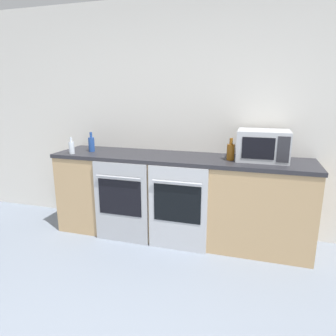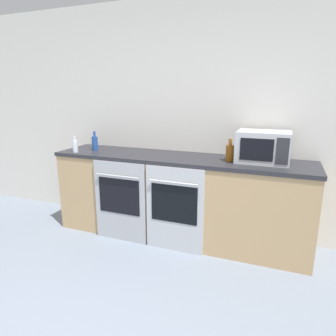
# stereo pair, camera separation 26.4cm
# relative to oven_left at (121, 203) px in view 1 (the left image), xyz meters

# --- Properties ---
(wall_back) EXTENTS (10.00, 0.06, 2.60)m
(wall_back) POSITION_rel_oven_left_xyz_m (0.56, 0.65, 0.85)
(wall_back) COLOR silver
(wall_back) RESTS_ON ground_plane
(counter_back) EXTENTS (2.79, 0.62, 0.93)m
(counter_back) POSITION_rel_oven_left_xyz_m (0.56, 0.32, 0.01)
(counter_back) COLOR tan
(counter_back) RESTS_ON ground_plane
(oven_left) EXTENTS (0.61, 0.06, 0.89)m
(oven_left) POSITION_rel_oven_left_xyz_m (0.00, 0.00, 0.00)
(oven_left) COLOR #A8AAAF
(oven_left) RESTS_ON ground_plane
(oven_right) EXTENTS (0.61, 0.06, 0.89)m
(oven_right) POSITION_rel_oven_left_xyz_m (0.63, 0.00, 0.00)
(oven_right) COLOR #B7BABF
(oven_right) RESTS_ON ground_plane
(microwave) EXTENTS (0.50, 0.38, 0.30)m
(microwave) POSITION_rel_oven_left_xyz_m (1.41, 0.37, 0.63)
(microwave) COLOR #B7BABF
(microwave) RESTS_ON counter_back
(bottle_blue) EXTENTS (0.07, 0.07, 0.23)m
(bottle_blue) POSITION_rel_oven_left_xyz_m (-0.48, 0.29, 0.57)
(bottle_blue) COLOR #234793
(bottle_blue) RESTS_ON counter_back
(bottle_clear) EXTENTS (0.06, 0.06, 0.19)m
(bottle_clear) POSITION_rel_oven_left_xyz_m (-0.62, 0.11, 0.55)
(bottle_clear) COLOR silver
(bottle_clear) RESTS_ON counter_back
(bottle_amber) EXTENTS (0.08, 0.08, 0.22)m
(bottle_amber) POSITION_rel_oven_left_xyz_m (1.10, 0.29, 0.57)
(bottle_amber) COLOR #8C5114
(bottle_amber) RESTS_ON counter_back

